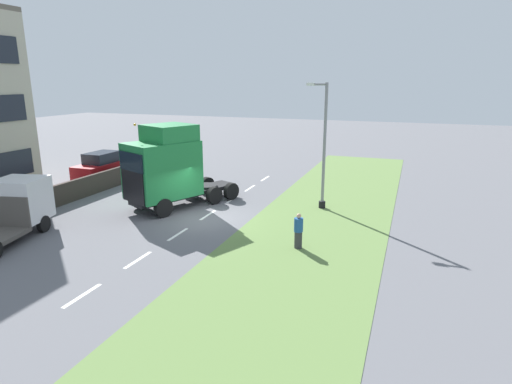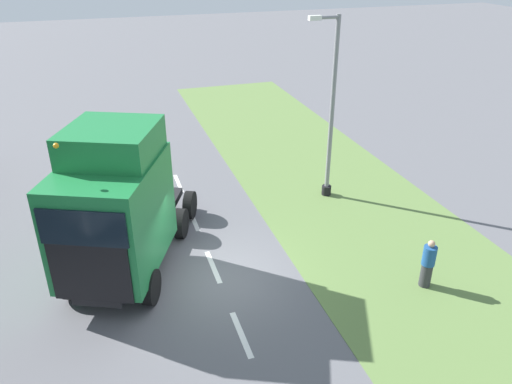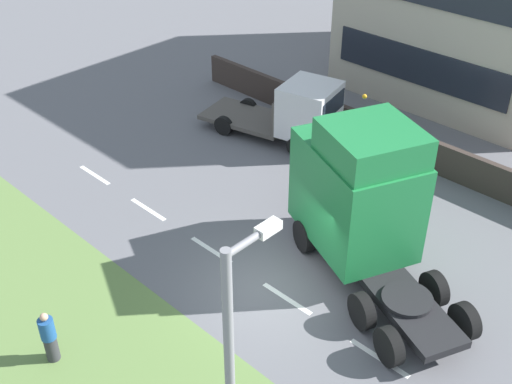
{
  "view_description": "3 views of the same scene",
  "coord_description": "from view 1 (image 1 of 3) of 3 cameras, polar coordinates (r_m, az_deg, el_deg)",
  "views": [
    {
      "loc": [
        -10.18,
        19.28,
        7.15
      ],
      "look_at": [
        -2.98,
        -0.24,
        1.69
      ],
      "focal_mm": 30.0,
      "sensor_mm": 36.0,
      "label": 1
    },
    {
      "loc": [
        2.7,
        12.19,
        9.33
      ],
      "look_at": [
        -1.93,
        -2.24,
        1.64
      ],
      "focal_mm": 35.0,
      "sensor_mm": 36.0,
      "label": 2
    },
    {
      "loc": [
        -10.43,
        -9.47,
        12.83
      ],
      "look_at": [
        0.17,
        0.7,
        2.97
      ],
      "focal_mm": 45.0,
      "sensor_mm": 36.0,
      "label": 3
    }
  ],
  "objects": [
    {
      "name": "ground_plane",
      "position": [
        22.94,
        -7.23,
        -3.58
      ],
      "size": [
        120.0,
        120.0,
        0.0
      ],
      "primitive_type": "plane",
      "color": "slate",
      "rests_on": "ground"
    },
    {
      "name": "boundary_wall",
      "position": [
        27.97,
        -23.89,
        -0.07
      ],
      "size": [
        0.25,
        24.0,
        1.26
      ],
      "color": "#382D28",
      "rests_on": "ground"
    },
    {
      "name": "grass_verge",
      "position": [
        20.98,
        7.56,
        -5.34
      ],
      "size": [
        7.0,
        44.0,
        0.01
      ],
      "color": "#607F42",
      "rests_on": "ground"
    },
    {
      "name": "parked_car",
      "position": [
        32.86,
        -19.88,
        3.08
      ],
      "size": [
        1.99,
        4.3,
        2.13
      ],
      "rotation": [
        0.0,
        0.0,
        0.01
      ],
      "color": "maroon",
      "rests_on": "ground"
    },
    {
      "name": "flatbed_truck",
      "position": [
        23.13,
        -29.4,
        -1.69
      ],
      "size": [
        3.33,
        6.0,
        2.62
      ],
      "rotation": [
        0.0,
        0.0,
        3.37
      ],
      "color": "silver",
      "rests_on": "ground"
    },
    {
      "name": "lorry_cab",
      "position": [
        24.53,
        -11.84,
        3.2
      ],
      "size": [
        5.0,
        7.02,
        4.92
      ],
      "rotation": [
        0.0,
        0.0,
        -0.42
      ],
      "color": "black",
      "rests_on": "ground"
    },
    {
      "name": "lamp_post",
      "position": [
        24.27,
        8.92,
        5.11
      ],
      "size": [
        1.31,
        0.38,
        7.03
      ],
      "color": "black",
      "rests_on": "ground"
    },
    {
      "name": "pedestrian",
      "position": [
        18.76,
        5.68,
        -5.26
      ],
      "size": [
        0.39,
        0.39,
        1.59
      ],
      "color": "#333338",
      "rests_on": "ground"
    },
    {
      "name": "lane_markings",
      "position": [
        23.54,
        -6.45,
        -3.08
      ],
      "size": [
        0.16,
        21.0,
        0.0
      ],
      "color": "white",
      "rests_on": "ground"
    }
  ]
}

